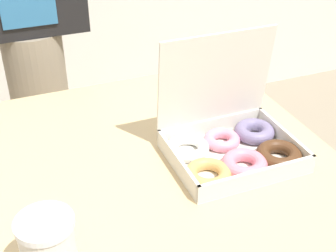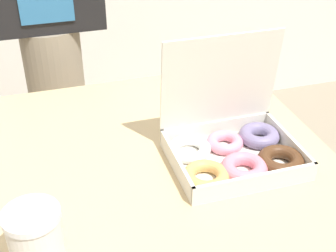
% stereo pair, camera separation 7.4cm
% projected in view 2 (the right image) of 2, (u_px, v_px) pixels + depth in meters
% --- Properties ---
extents(donut_box, '(0.32, 0.25, 0.28)m').
position_uv_depth(donut_box, '(234.00, 146.00, 1.08)').
color(donut_box, silver).
rests_on(donut_box, table).
extents(coffee_cup, '(0.10, 0.10, 0.13)m').
position_uv_depth(coffee_cup, '(36.00, 240.00, 0.79)').
color(coffee_cup, silver).
rests_on(coffee_cup, table).
extents(person_customer, '(0.37, 0.21, 1.64)m').
position_uv_depth(person_customer, '(46.00, 14.00, 1.56)').
color(person_customer, gray).
rests_on(person_customer, ground_plane).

